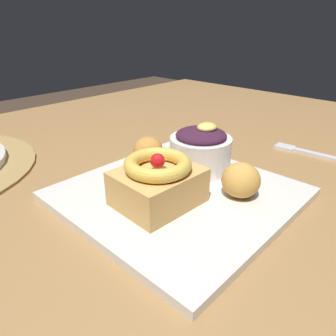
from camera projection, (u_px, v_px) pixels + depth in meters
dining_table at (109, 208)px, 0.57m from camera, size 1.55×0.96×0.73m
front_plate at (178, 194)px, 0.44m from camera, size 0.29×0.29×0.01m
cake_slice at (158, 182)px, 0.39m from camera, size 0.11×0.09×0.07m
berry_ramekin at (201, 150)px, 0.48m from camera, size 0.10×0.10×0.08m
fritter_front at (241, 180)px, 0.41m from camera, size 0.05×0.05×0.05m
fritter_middle at (148, 150)px, 0.52m from camera, size 0.05×0.05×0.04m
fork at (303, 151)px, 0.59m from camera, size 0.03×0.13×0.00m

